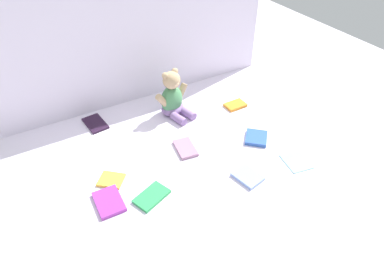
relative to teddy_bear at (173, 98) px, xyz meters
name	(u,v)px	position (x,y,z in m)	size (l,w,h in m)	color
ground_plane	(178,135)	(-0.06, -0.16, -0.09)	(3.20, 3.20, 0.00)	silver
backdrop_drape	(137,26)	(-0.06, 0.22, 0.29)	(1.41, 0.03, 0.76)	silver
teddy_bear	(173,98)	(0.00, 0.00, 0.00)	(0.19, 0.19, 0.23)	#4C8C59
book_case_0	(185,148)	(-0.08, -0.27, -0.08)	(0.08, 0.12, 0.01)	#A47395
book_case_1	(248,177)	(0.05, -0.54, -0.08)	(0.08, 0.11, 0.01)	#88A4E7
book_case_2	(256,138)	(0.23, -0.37, -0.08)	(0.09, 0.11, 0.02)	#2D57AD
book_case_3	(95,123)	(-0.37, 0.10, -0.08)	(0.08, 0.14, 0.01)	black
book_case_4	(111,180)	(-0.42, -0.29, -0.08)	(0.08, 0.09, 0.01)	yellow
book_case_5	(109,202)	(-0.47, -0.39, -0.08)	(0.09, 0.13, 0.01)	purple
book_case_6	(235,105)	(0.30, -0.10, -0.08)	(0.07, 0.10, 0.01)	orange
book_case_7	(152,196)	(-0.32, -0.45, -0.08)	(0.08, 0.13, 0.01)	green
book_case_8	(297,161)	(0.28, -0.57, -0.08)	(0.10, 0.12, 0.01)	#7DBACE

